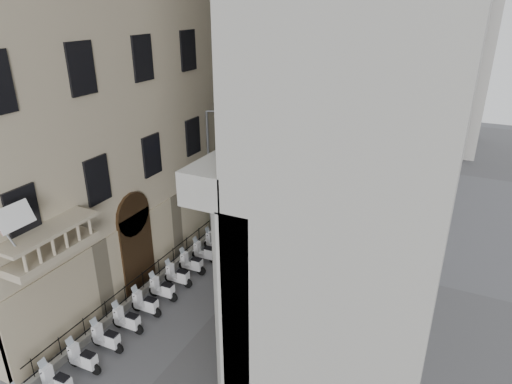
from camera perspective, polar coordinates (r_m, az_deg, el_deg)
iron_fence at (r=30.37m, az=-6.14°, el=-6.03°), size 0.30×28.00×1.40m
blue_awning at (r=34.26m, az=13.26°, el=-3.01°), size 1.60×3.00×3.00m
flag at (r=22.37m, az=-24.18°, el=-20.47°), size 1.00×1.40×8.20m
scooter_2 at (r=22.23m, az=-20.52°, el=-20.11°), size 1.42×0.60×1.50m
scooter_3 at (r=22.91m, az=-17.96°, el=-18.19°), size 1.42×0.60×1.50m
scooter_4 at (r=23.66m, az=-15.60°, el=-16.34°), size 1.42×0.60×1.50m
scooter_5 at (r=24.46m, az=-13.44°, el=-14.60°), size 1.42×0.60×1.50m
scooter_6 at (r=25.32m, az=-11.45°, el=-12.95°), size 1.42×0.60×1.50m
scooter_7 at (r=26.22m, az=-9.61°, el=-11.39°), size 1.42×0.60×1.50m
scooter_8 at (r=27.17m, az=-7.92°, el=-9.93°), size 1.42×0.60×1.50m
scooter_9 at (r=28.15m, az=-6.36°, el=-8.57°), size 1.42×0.60×1.50m
scooter_10 at (r=29.17m, az=-4.91°, el=-7.29°), size 1.42×0.60×1.50m
scooter_11 at (r=30.21m, az=-3.58°, el=-6.10°), size 1.42×0.60×1.50m
barrier_1 at (r=20.64m, az=-1.87°, el=-22.32°), size 0.60×2.40×1.10m
barrier_2 at (r=22.28m, az=1.24°, el=-18.20°), size 0.60×2.40×1.10m
barrier_3 at (r=24.06m, az=3.79°, el=-14.63°), size 0.60×2.40×1.10m
barrier_4 at (r=25.97m, az=5.91°, el=-11.54°), size 0.60×2.40×1.10m
barrier_5 at (r=27.97m, az=7.70°, el=-8.87°), size 0.60×2.40×1.10m
barrier_6 at (r=30.04m, az=9.22°, el=-6.56°), size 0.60×2.40×1.10m
security_tent at (r=36.00m, az=1.95°, el=4.15°), size 4.48×4.48×3.64m
street_lamp at (r=28.48m, az=-5.24°, el=3.35°), size 2.71×0.99×8.59m
info_kiosk at (r=32.51m, az=-2.88°, el=-1.81°), size 0.59×1.01×2.06m
pedestrian_a at (r=32.11m, az=7.19°, el=-2.67°), size 0.67×0.48×1.72m
pedestrian_b at (r=32.74m, az=10.78°, el=-2.24°), size 1.10×0.98×1.87m
pedestrian_c at (r=38.10m, az=8.45°, el=1.46°), size 0.97×0.92×1.68m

